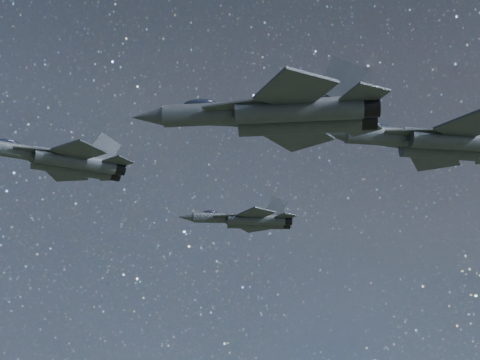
{
  "coord_description": "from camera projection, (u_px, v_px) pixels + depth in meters",
  "views": [
    {
      "loc": [
        -5.19,
        -60.65,
        119.39
      ],
      "look_at": [
        -4.56,
        1.91,
        143.4
      ],
      "focal_mm": 50.0,
      "sensor_mm": 36.0,
      "label": 1
    }
  ],
  "objects": [
    {
      "name": "jet_lead",
      "position": [
        61.0,
        160.0,
        68.62
      ],
      "size": [
        16.89,
        11.08,
        4.35
      ],
      "rotation": [
        0.0,
        0.0,
        0.42
      ],
      "color": "#2F363B"
    },
    {
      "name": "jet_left",
      "position": [
        247.0,
        220.0,
        88.33
      ],
      "size": [
        15.61,
        11.05,
        3.96
      ],
      "rotation": [
        0.0,
        0.0,
        0.05
      ],
      "color": "#2F363B"
    },
    {
      "name": "jet_right",
      "position": [
        279.0,
        114.0,
        50.89
      ],
      "size": [
        19.89,
        13.92,
        5.01
      ],
      "rotation": [
        0.0,
        0.0,
        -0.11
      ],
      "color": "#2F363B"
    },
    {
      "name": "jet_slot",
      "position": [
        438.0,
        142.0,
        62.87
      ],
      "size": [
        20.0,
        13.95,
        5.03
      ],
      "rotation": [
        0.0,
        0.0,
        0.13
      ],
      "color": "#2F363B"
    }
  ]
}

